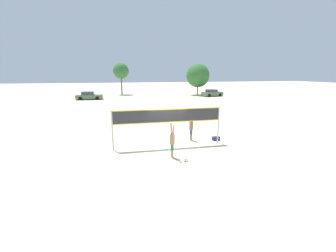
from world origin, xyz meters
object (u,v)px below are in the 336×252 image
(tree_left_cluster, at_px, (198,76))
(tree_right_cluster, at_px, (121,71))
(player_blocker, at_px, (191,126))
(volleyball, at_px, (186,159))
(parked_car_mid, at_px, (89,96))
(volleyball_net, at_px, (168,119))
(player_spiker, at_px, (172,140))
(parked_car_near, at_px, (212,93))
(gear_bag, at_px, (216,138))

(tree_left_cluster, xyz_separation_m, tree_right_cluster, (-16.16, 4.60, 0.98))
(player_blocker, distance_m, volleyball, 4.11)
(parked_car_mid, bearing_deg, volleyball_net, -72.19)
(volleyball_net, relative_size, tree_left_cluster, 1.07)
(player_spiker, bearing_deg, player_blocker, -35.18)
(volleyball_net, bearing_deg, volleyball, -81.88)
(tree_left_cluster, height_order, tree_right_cluster, tree_right_cluster)
(player_spiker, distance_m, parked_car_near, 35.44)
(player_blocker, bearing_deg, volleyball_net, -63.23)
(tree_right_cluster, bearing_deg, tree_left_cluster, -15.90)
(player_spiker, distance_m, volleyball, 1.31)
(player_spiker, xyz_separation_m, parked_car_mid, (-8.04, 31.03, -0.39))
(gear_bag, relative_size, tree_left_cluster, 0.08)
(gear_bag, bearing_deg, parked_car_mid, 112.73)
(player_spiker, xyz_separation_m, parked_car_near, (16.02, 31.62, -0.38))
(tree_left_cluster, bearing_deg, tree_right_cluster, 164.10)
(tree_left_cluster, bearing_deg, player_blocker, -110.41)
(player_blocker, relative_size, volleyball, 8.65)
(player_blocker, xyz_separation_m, tree_left_cluster, (12.00, 32.25, 3.12))
(player_blocker, distance_m, parked_car_mid, 29.83)
(parked_car_mid, xyz_separation_m, tree_right_cluster, (5.98, 8.81, 4.50))
(parked_car_near, bearing_deg, volleyball_net, -129.08)
(volleyball_net, distance_m, tree_left_cluster, 36.08)
(player_spiker, bearing_deg, parked_car_near, -26.86)
(parked_car_near, bearing_deg, tree_left_cluster, 106.85)
(player_blocker, distance_m, tree_left_cluster, 34.55)
(parked_car_near, bearing_deg, parked_car_mid, 170.43)
(volleyball_net, height_order, parked_car_mid, volleyball_net)
(volleyball, xyz_separation_m, parked_car_mid, (-8.64, 31.75, 0.52))
(tree_right_cluster, bearing_deg, parked_car_near, -24.47)
(gear_bag, height_order, tree_right_cluster, tree_right_cluster)
(parked_car_mid, distance_m, tree_left_cluster, 22.81)
(volleyball, bearing_deg, parked_car_near, 64.51)
(parked_car_near, height_order, tree_right_cluster, tree_right_cluster)
(volleyball, xyz_separation_m, parked_car_near, (15.42, 32.34, 0.53))
(player_spiker, xyz_separation_m, gear_bag, (3.87, 2.59, -0.89))
(volleyball, distance_m, gear_bag, 4.66)
(volleyball_net, distance_m, tree_right_cluster, 38.02)
(parked_car_mid, height_order, tree_left_cluster, tree_left_cluster)
(parked_car_near, relative_size, parked_car_mid, 0.95)
(player_blocker, distance_m, gear_bag, 2.02)
(player_blocker, bearing_deg, player_spiker, -35.18)
(parked_car_near, xyz_separation_m, tree_right_cluster, (-18.07, 8.22, 4.49))
(parked_car_mid, bearing_deg, player_spiker, -73.53)
(volleyball_net, relative_size, gear_bag, 13.72)
(gear_bag, distance_m, tree_right_cluster, 38.05)
(gear_bag, height_order, tree_left_cluster, tree_left_cluster)
(volleyball_net, xyz_separation_m, parked_car_mid, (-8.24, 29.01, -1.24))
(player_spiker, xyz_separation_m, player_blocker, (2.10, 2.99, 0.01))
(gear_bag, xyz_separation_m, parked_car_near, (12.14, 29.03, 0.50))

